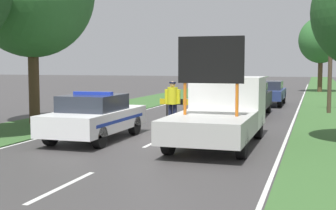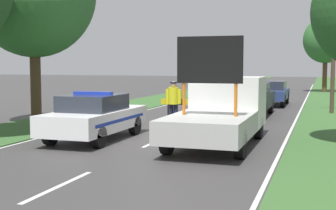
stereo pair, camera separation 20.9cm
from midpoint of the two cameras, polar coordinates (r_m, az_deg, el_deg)
ground_plane at (r=15.11m, az=-0.79°, el=-4.33°), size 160.00×160.00×0.00m
lane_markings at (r=27.62m, az=8.05°, el=-0.13°), size 7.93×64.82×0.01m
grass_verge_left at (r=35.79m, az=0.97°, el=1.09°), size 3.49×120.00×0.03m
grass_verge_right at (r=34.19m, az=19.72°, el=0.62°), size 3.49×120.00×0.03m
police_car at (r=15.33m, az=-8.50°, el=-1.40°), size 1.88×4.55×1.57m
work_truck at (r=14.70m, az=6.96°, el=-0.60°), size 2.24×5.68×3.22m
road_barrier at (r=18.85m, az=3.78°, el=0.13°), size 2.98×0.08×1.03m
police_officer at (r=18.31m, az=1.01°, el=0.64°), size 0.64×0.41×1.78m
pedestrian_civilian at (r=18.43m, az=3.97°, el=0.62°), size 0.64×0.41×1.78m
traffic_cone_near_police at (r=17.09m, az=3.19°, el=-2.15°), size 0.47×0.47×0.65m
traffic_cone_centre_front at (r=17.95m, az=8.25°, el=-1.91°), size 0.45×0.45×0.62m
queued_car_sedan_black at (r=22.68m, az=10.46°, el=0.82°), size 1.71×4.45×1.57m
queued_car_hatch_blue at (r=28.68m, az=12.75°, el=1.53°), size 1.77×4.62×1.45m
queued_car_sedan_silver at (r=35.92m, az=7.10°, el=2.29°), size 1.90×4.68×1.48m
roadside_tree_near_left at (r=43.21m, az=18.81°, el=7.50°), size 3.84×3.84×6.58m
utility_pole at (r=24.54m, az=19.81°, el=7.99°), size 1.20×0.20×7.48m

